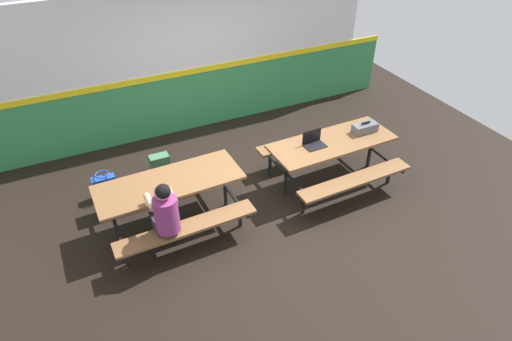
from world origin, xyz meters
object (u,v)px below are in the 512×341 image
(laptop_dark, at_px, (314,142))
(picnic_table_left, at_px, (170,191))
(student_nearer, at_px, (165,213))
(backpack_dark, at_px, (160,167))
(tote_bag_bright, at_px, (105,186))
(toolbox_grey, at_px, (365,128))
(picnic_table_right, at_px, (331,150))

(laptop_dark, bearing_deg, picnic_table_left, 178.28)
(student_nearer, xyz_separation_m, backpack_dark, (0.33, 1.67, -0.49))
(picnic_table_left, bearing_deg, tote_bag_bright, 127.37)
(student_nearer, height_order, toolbox_grey, student_nearer)
(tote_bag_bright, bearing_deg, backpack_dark, 6.00)
(toolbox_grey, bearing_deg, picnic_table_left, 178.57)
(backpack_dark, bearing_deg, picnic_table_right, -26.36)
(student_nearer, relative_size, toolbox_grey, 3.02)
(laptop_dark, xyz_separation_m, tote_bag_bright, (-3.00, 1.08, -0.59))
(student_nearer, height_order, laptop_dark, student_nearer)
(tote_bag_bright, bearing_deg, picnic_table_left, -52.63)
(laptop_dark, distance_m, backpack_dark, 2.48)
(picnic_table_left, height_order, toolbox_grey, toolbox_grey)
(picnic_table_right, xyz_separation_m, laptop_dark, (-0.32, 0.03, 0.21))
(picnic_table_right, height_order, toolbox_grey, toolbox_grey)
(toolbox_grey, xyz_separation_m, tote_bag_bright, (-3.92, 1.09, -0.62))
(picnic_table_left, bearing_deg, toolbox_grey, -1.43)
(student_nearer, distance_m, tote_bag_bright, 1.75)
(toolbox_grey, bearing_deg, picnic_table_right, -178.42)
(picnic_table_right, height_order, backpack_dark, picnic_table_right)
(student_nearer, distance_m, toolbox_grey, 3.40)
(laptop_dark, height_order, backpack_dark, laptop_dark)
(picnic_table_right, height_order, tote_bag_bright, picnic_table_right)
(student_nearer, bearing_deg, toolbox_grey, 8.19)
(backpack_dark, bearing_deg, picnic_table_left, -96.04)
(picnic_table_right, relative_size, tote_bag_bright, 4.61)
(picnic_table_left, distance_m, backpack_dark, 1.17)
(picnic_table_left, bearing_deg, picnic_table_right, -2.15)
(tote_bag_bright, bearing_deg, laptop_dark, -19.82)
(picnic_table_right, relative_size, student_nearer, 1.64)
(laptop_dark, bearing_deg, picnic_table_right, -5.09)
(laptop_dark, bearing_deg, toolbox_grey, -0.73)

